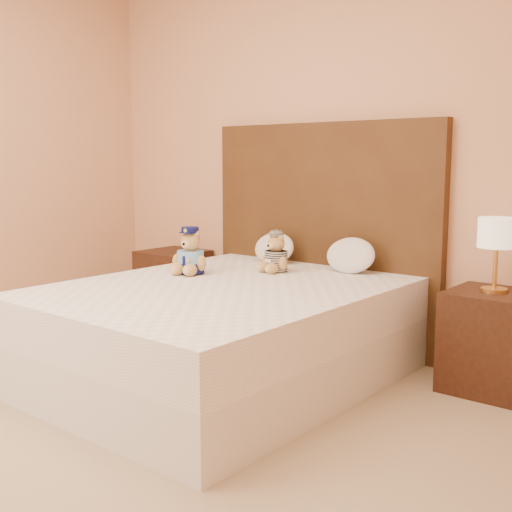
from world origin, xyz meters
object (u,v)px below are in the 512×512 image
(nightstand_left, at_px, (174,285))
(nightstand_right, at_px, (491,341))
(pillow_left, at_px, (274,247))
(lamp, at_px, (497,237))
(pillow_right, at_px, (351,254))
(bed, at_px, (222,333))
(teddy_police, at_px, (190,251))
(teddy_prisoner, at_px, (276,252))

(nightstand_left, distance_m, nightstand_right, 2.50)
(pillow_left, bearing_deg, nightstand_right, -1.13)
(nightstand_left, distance_m, lamp, 2.56)
(nightstand_left, distance_m, pillow_right, 1.64)
(bed, distance_m, nightstand_left, 1.48)
(bed, xyz_separation_m, lamp, (1.25, 0.80, 0.57))
(nightstand_right, distance_m, pillow_right, 1.00)
(pillow_right, bearing_deg, teddy_police, -138.13)
(lamp, bearing_deg, bed, -147.38)
(lamp, relative_size, pillow_right, 1.18)
(bed, relative_size, pillow_left, 6.25)
(bed, height_order, nightstand_right, same)
(nightstand_left, bearing_deg, teddy_prisoner, -11.65)
(lamp, bearing_deg, nightstand_right, 0.00)
(teddy_police, distance_m, teddy_prisoner, 0.54)
(nightstand_left, height_order, teddy_prisoner, teddy_prisoner)
(bed, xyz_separation_m, nightstand_right, (1.25, 0.80, -0.00))
(nightstand_left, bearing_deg, nightstand_right, 0.00)
(nightstand_left, relative_size, teddy_police, 1.91)
(lamp, distance_m, teddy_police, 1.79)
(bed, bearing_deg, teddy_prisoner, 93.93)
(teddy_police, bearing_deg, teddy_prisoner, 33.27)
(nightstand_left, xyz_separation_m, pillow_right, (1.59, 0.03, 0.39))
(pillow_left, bearing_deg, bed, -71.87)
(pillow_left, bearing_deg, nightstand_left, -178.24)
(nightstand_right, xyz_separation_m, pillow_right, (-0.91, 0.03, 0.39))
(nightstand_right, distance_m, teddy_police, 1.83)
(nightstand_left, height_order, nightstand_right, same)
(pillow_left, bearing_deg, teddy_prisoner, -50.11)
(pillow_right, bearing_deg, lamp, -1.88)
(bed, distance_m, lamp, 1.59)
(teddy_police, relative_size, pillow_right, 0.85)
(pillow_left, bearing_deg, pillow_right, 0.00)
(lamp, distance_m, pillow_right, 0.93)
(nightstand_right, height_order, pillow_left, pillow_left)
(teddy_prisoner, bearing_deg, teddy_police, -123.55)
(pillow_left, distance_m, pillow_right, 0.61)
(nightstand_right, relative_size, pillow_left, 1.72)
(nightstand_left, height_order, pillow_left, pillow_left)
(lamp, height_order, teddy_police, lamp)
(pillow_right, bearing_deg, bed, -112.08)
(nightstand_right, xyz_separation_m, teddy_police, (-1.66, -0.64, 0.42))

